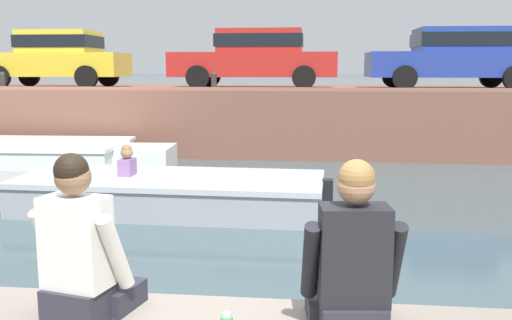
# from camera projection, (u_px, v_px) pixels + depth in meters

# --- Properties ---
(ground_plane) EXTENTS (400.00, 400.00, 0.00)m
(ground_plane) POSITION_uv_depth(u_px,v_px,m) (262.00, 214.00, 8.65)
(ground_plane) COLOR #3D5156
(far_quay_wall) EXTENTS (60.00, 6.00, 1.66)m
(far_quay_wall) POSITION_uv_depth(u_px,v_px,m) (289.00, 116.00, 16.38)
(far_quay_wall) COLOR brown
(far_quay_wall) RESTS_ON ground
(far_wall_coping) EXTENTS (60.00, 0.24, 0.08)m
(far_wall_coping) POSITION_uv_depth(u_px,v_px,m) (284.00, 89.00, 13.42)
(far_wall_coping) COLOR #925F4C
(far_wall_coping) RESTS_ON far_quay_wall
(boat_moored_west_white) EXTENTS (6.89, 2.61, 0.58)m
(boat_moored_west_white) POSITION_uv_depth(u_px,v_px,m) (9.00, 155.00, 12.64)
(boat_moored_west_white) COLOR white
(boat_moored_west_white) RESTS_ON ground
(motorboat_passing) EXTENTS (5.76, 1.95, 1.02)m
(motorboat_passing) POSITION_uv_depth(u_px,v_px,m) (157.00, 193.00, 8.89)
(motorboat_passing) COLOR #93999E
(motorboat_passing) RESTS_ON ground
(car_leftmost_yellow) EXTENTS (3.92, 1.95, 1.54)m
(car_leftmost_yellow) POSITION_uv_depth(u_px,v_px,m) (57.00, 57.00, 15.80)
(car_leftmost_yellow) COLOR yellow
(car_leftmost_yellow) RESTS_ON far_quay_wall
(car_left_inner_red) EXTENTS (4.40, 1.91, 1.54)m
(car_left_inner_red) POSITION_uv_depth(u_px,v_px,m) (256.00, 56.00, 15.20)
(car_left_inner_red) COLOR #B2231E
(car_left_inner_red) RESTS_ON far_quay_wall
(car_centre_blue) EXTENTS (4.29, 2.08, 1.54)m
(car_centre_blue) POSITION_uv_depth(u_px,v_px,m) (454.00, 56.00, 14.65)
(car_centre_blue) COLOR #233893
(car_centre_blue) RESTS_ON far_quay_wall
(mooring_bollard_west) EXTENTS (0.15, 0.15, 0.45)m
(mooring_bollard_west) POSITION_uv_depth(u_px,v_px,m) (3.00, 80.00, 14.28)
(mooring_bollard_west) COLOR #2D2B28
(mooring_bollard_west) RESTS_ON far_quay_wall
(mooring_bollard_mid) EXTENTS (0.15, 0.15, 0.45)m
(mooring_bollard_mid) POSITION_uv_depth(u_px,v_px,m) (214.00, 80.00, 13.70)
(mooring_bollard_mid) COLOR #2D2B28
(mooring_bollard_mid) RESTS_ON far_quay_wall
(person_seated_left) EXTENTS (0.58, 0.60, 0.96)m
(person_seated_left) POSITION_uv_depth(u_px,v_px,m) (82.00, 255.00, 3.23)
(person_seated_left) COLOR #282833
(person_seated_left) RESTS_ON near_quay
(person_seated_right) EXTENTS (0.56, 0.56, 0.96)m
(person_seated_right) POSITION_uv_depth(u_px,v_px,m) (352.00, 268.00, 3.03)
(person_seated_right) COLOR #282833
(person_seated_right) RESTS_ON near_quay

